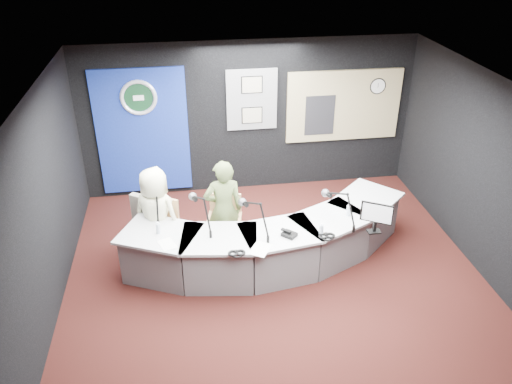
{
  "coord_description": "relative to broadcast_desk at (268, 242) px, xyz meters",
  "views": [
    {
      "loc": [
        -1.17,
        -5.65,
        4.74
      ],
      "look_at": [
        -0.2,
        0.8,
        1.1
      ],
      "focal_mm": 36.0,
      "sensor_mm": 36.0,
      "label": 1
    }
  ],
  "objects": [
    {
      "name": "booth_window_frame",
      "position": [
        1.8,
        2.42,
        1.18
      ],
      "size": [
        2.12,
        0.06,
        1.32
      ],
      "primitive_type": "cube",
      "color": "tan",
      "rests_on": "wall_back"
    },
    {
      "name": "computer_monitor",
      "position": [
        1.41,
        -0.52,
        0.7
      ],
      "size": [
        0.36,
        0.22,
        0.27
      ],
      "primitive_type": "cube",
      "rotation": [
        0.0,
        0.0,
        -0.52
      ],
      "color": "black",
      "rests_on": "broadcast_desk"
    },
    {
      "name": "person_man",
      "position": [
        -1.62,
        0.37,
        0.38
      ],
      "size": [
        0.88,
        0.78,
        1.52
      ],
      "primitive_type": "imported",
      "rotation": [
        0.0,
        0.0,
        2.64
      ],
      "color": "beige",
      "rests_on": "ground"
    },
    {
      "name": "framed_photo_upper",
      "position": [
        0.1,
        2.39,
        1.65
      ],
      "size": [
        0.34,
        0.02,
        0.27
      ],
      "primitive_type": "cube",
      "color": "gray",
      "rests_on": "pinboard"
    },
    {
      "name": "wall_clock",
      "position": [
        2.4,
        2.39,
        1.52
      ],
      "size": [
        0.28,
        0.01,
        0.28
      ],
      "primitive_type": "cylinder",
      "rotation": [
        1.57,
        0.0,
        0.0
      ],
      "color": "white",
      "rests_on": "booth_window_frame"
    },
    {
      "name": "wall_left",
      "position": [
        -2.95,
        -0.55,
        1.02
      ],
      "size": [
        0.02,
        6.0,
        2.8
      ],
      "primitive_type": "cube",
      "color": "black",
      "rests_on": "ground"
    },
    {
      "name": "desk_phone",
      "position": [
        0.21,
        -0.44,
        0.4
      ],
      "size": [
        0.24,
        0.24,
        0.05
      ],
      "primitive_type": "cube",
      "rotation": [
        0.0,
        0.0,
        -0.78
      ],
      "color": "black",
      "rests_on": "broadcast_desk"
    },
    {
      "name": "person_woman",
      "position": [
        -0.63,
        0.31,
        0.43
      ],
      "size": [
        0.61,
        0.42,
        1.61
      ],
      "primitive_type": "imported",
      "rotation": [
        0.0,
        0.0,
        3.2
      ],
      "color": "#506132",
      "rests_on": "ground"
    },
    {
      "name": "headphones_near",
      "position": [
        0.72,
        -0.54,
        0.39
      ],
      "size": [
        0.22,
        0.22,
        0.04
      ],
      "primitive_type": "torus",
      "color": "black",
      "rests_on": "broadcast_desk"
    },
    {
      "name": "framed_photo_lower",
      "position": [
        0.1,
        2.39,
        1.09
      ],
      "size": [
        0.34,
        0.02,
        0.27
      ],
      "primitive_type": "cube",
      "color": "gray",
      "rests_on": "pinboard"
    },
    {
      "name": "headphones_far",
      "position": [
        -0.56,
        -0.75,
        0.39
      ],
      "size": [
        0.19,
        0.19,
        0.03
      ],
      "primitive_type": "torus",
      "color": "black",
      "rests_on": "broadcast_desk"
    },
    {
      "name": "water_bottles",
      "position": [
        -0.2,
        -0.25,
        0.46
      ],
      "size": [
        2.82,
        0.5,
        0.18
      ],
      "primitive_type": null,
      "color": "silver",
      "rests_on": "broadcast_desk"
    },
    {
      "name": "boom_mic_c",
      "position": [
        -0.24,
        -0.27,
        0.68
      ],
      "size": [
        0.4,
        0.67,
        0.6
      ],
      "primitive_type": null,
      "color": "black",
      "rests_on": "broadcast_desk"
    },
    {
      "name": "broadcast_desk",
      "position": [
        0.0,
        0.0,
        0.0
      ],
      "size": [
        4.5,
        1.9,
        0.75
      ],
      "primitive_type": null,
      "color": "#AFB1B4",
      "rests_on": "ground"
    },
    {
      "name": "armchair_right",
      "position": [
        -0.63,
        0.31,
        0.11
      ],
      "size": [
        0.65,
        0.65,
        0.98
      ],
      "primitive_type": null,
      "rotation": [
        0.0,
        0.0,
        -0.22
      ],
      "color": "tan",
      "rests_on": "ground"
    },
    {
      "name": "paper_stack",
      "position": [
        -1.46,
        -0.39,
        0.38
      ],
      "size": [
        0.29,
        0.33,
        0.0
      ],
      "primitive_type": "cube",
      "rotation": [
        0.0,
        0.0,
        0.4
      ],
      "color": "white",
      "rests_on": "broadcast_desk"
    },
    {
      "name": "armchair_left",
      "position": [
        -1.62,
        0.37,
        0.11
      ],
      "size": [
        0.76,
        0.76,
        0.97
      ],
      "primitive_type": null,
      "rotation": [
        0.0,
        0.0,
        -0.59
      ],
      "color": "tan",
      "rests_on": "ground"
    },
    {
      "name": "backdrop_panel",
      "position": [
        -1.85,
        2.42,
        0.88
      ],
      "size": [
        1.6,
        0.05,
        2.3
      ],
      "primitive_type": "cube",
      "color": "navy",
      "rests_on": "wall_back"
    },
    {
      "name": "agency_seal",
      "position": [
        -1.85,
        2.38,
        1.52
      ],
      "size": [
        0.63,
        0.07,
        0.63
      ],
      "primitive_type": "torus",
      "rotation": [
        1.57,
        0.0,
        0.0
      ],
      "color": "silver",
      "rests_on": "backdrop_panel"
    },
    {
      "name": "ceiling",
      "position": [
        0.05,
        -0.55,
        2.42
      ],
      "size": [
        6.0,
        6.0,
        0.02
      ],
      "primitive_type": "cube",
      "color": "silver",
      "rests_on": "ground"
    },
    {
      "name": "draped_jacket",
      "position": [
        -1.78,
        0.58,
        0.24
      ],
      "size": [
        0.47,
        0.36,
        0.7
      ],
      "primitive_type": "cube",
      "rotation": [
        0.0,
        0.0,
        -0.59
      ],
      "color": "slate",
      "rests_on": "armchair_left"
    },
    {
      "name": "ground",
      "position": [
        0.05,
        -0.55,
        -0.38
      ],
      "size": [
        6.0,
        6.0,
        0.0
      ],
      "primitive_type": "plane",
      "color": "black",
      "rests_on": "ground"
    },
    {
      "name": "booth_glow",
      "position": [
        1.8,
        2.41,
        1.18
      ],
      "size": [
        2.0,
        0.02,
        1.2
      ],
      "primitive_type": "cube",
      "color": "#FFE1A1",
      "rests_on": "booth_window_frame"
    },
    {
      "name": "notepad",
      "position": [
        -0.23,
        -0.69,
        0.38
      ],
      "size": [
        0.37,
        0.4,
        0.0
      ],
      "primitive_type": "cube",
      "rotation": [
        0.0,
        0.0,
        -0.55
      ],
      "color": "white",
      "rests_on": "broadcast_desk"
    },
    {
      "name": "boom_mic_a",
      "position": [
        -1.56,
        0.39,
        0.68
      ],
      "size": [
        0.17,
        0.74,
        0.6
      ],
      "primitive_type": null,
      "color": "black",
      "rests_on": "broadcast_desk"
    },
    {
      "name": "wall_back",
      "position": [
        0.05,
        2.45,
        1.02
      ],
      "size": [
        6.0,
        0.02,
        2.8
      ],
      "primitive_type": "cube",
      "color": "black",
      "rests_on": "ground"
    },
    {
      "name": "seal_center",
      "position": [
        -1.85,
        2.38,
        1.52
      ],
      "size": [
        0.48,
        0.01,
        0.48
      ],
      "primitive_type": "cylinder",
      "rotation": [
        1.57,
        0.0,
        0.0
      ],
      "color": "black",
      "rests_on": "backdrop_panel"
    },
    {
      "name": "wall_right",
      "position": [
        3.05,
        -0.55,
        1.02
      ],
      "size": [
        0.02,
        6.0,
        2.8
      ],
      "primitive_type": "cube",
      "color": "black",
      "rests_on": "ground"
    },
    {
      "name": "boom_mic_b",
      "position": [
        -0.97,
        -0.02,
        0.68
      ],
      "size": [
        0.33,
        0.71,
        0.6
      ],
      "primitive_type": null,
      "color": "black",
      "rests_on": "broadcast_desk"
    },
    {
      "name": "pinboard",
      "position": [
        0.1,
        2.42,
        1.38
      ],
      "size": [
        0.9,
        0.04,
        1.1
      ],
      "primitive_type": "cube",
      "color": "slate",
      "rests_on": "wall_back"
    },
    {
      "name": "boom_mic_d",
      "position": [
        0.99,
        -0.19,
        0.68
      ],
      "size": [
        0.4,
        0.68,
        0.6
      ],
      "primitive_type": null,
      "color": "black",
      "rests_on": "broadcast_desk"
    },
    {
      "name": "equipment_rack",
      "position": [
        1.35,
        2.39,
        1.03
      ],
      "size": [
        0.55,
        0.02,
        0.75
      ],
      "primitive_type": "cube",
      "color": "black",
      "rests_on": "booth_window_frame"
    }
  ]
}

